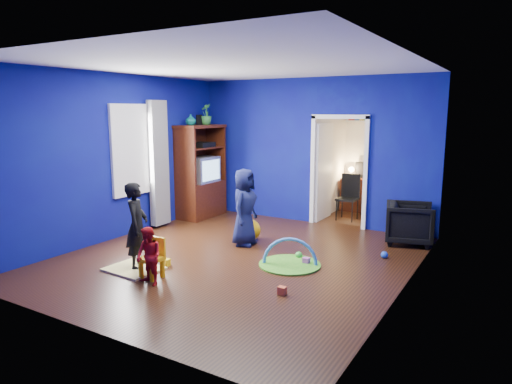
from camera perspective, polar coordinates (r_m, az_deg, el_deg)
The scene contains 34 objects.
floor at distance 7.14m, azimuth -2.40°, elevation -8.30°, with size 5.00×5.50×0.01m, color black.
ceiling at distance 6.80m, azimuth -2.59°, elevation 15.57°, with size 5.00×5.50×0.01m, color white.
wall_back at distance 9.23m, azimuth 6.90°, elevation 5.06°, with size 5.00×0.02×2.90m, color #0A096C.
wall_front at distance 4.78m, azimuth -20.78°, elevation -0.23°, with size 5.00×0.02×2.90m, color #0A096C.
wall_left at distance 8.44m, azimuth -16.91°, elevation 4.23°, with size 0.02×5.50×2.90m, color #0A096C.
wall_right at distance 5.85m, azimuth 18.50°, elevation 1.70°, with size 0.02×5.50×2.90m, color #0A096C.
alcove at distance 9.85m, azimuth 12.14°, elevation 4.06°, with size 1.00×1.75×2.50m, color silver, non-canonical shape.
armchair at distance 8.25m, azimuth 18.64°, elevation -3.72°, with size 0.76×0.78×0.71m, color black.
child_black at distance 6.76m, azimuth -14.66°, elevation -4.13°, with size 0.46×0.30×1.26m, color black.
child_navy at distance 7.67m, azimuth -1.46°, elevation -1.92°, with size 0.64×0.42×1.31m, color #10153B.
toddler_red at distance 6.15m, azimuth -13.26°, elevation -7.85°, with size 0.38×0.29×0.77m, color red.
vase at distance 9.47m, azimuth -8.17°, elevation 8.94°, with size 0.22×0.22×0.23m, color #0D6B6F.
potted_plant at distance 9.88m, azimuth -6.28°, elevation 9.65°, with size 0.25×0.25×0.44m, color #308535.
tv_armoire at distance 9.79m, azimuth -6.91°, elevation 2.58°, with size 0.58×1.14×1.96m, color #40100A.
crt_tv at distance 9.76m, azimuth -6.73°, elevation 2.80°, with size 0.46×0.70×0.54m, color silver.
yellow_blanket at distance 6.86m, azimuth -15.02°, elevation -9.27°, with size 0.75×0.60×0.03m, color #F2E07A.
hopper_ball at distance 8.01m, azimuth -0.80°, elevation -4.78°, with size 0.38×0.38×0.38m, color yellow.
kid_chair at distance 6.43m, azimuth -12.95°, elevation -8.31°, with size 0.28×0.28×0.50m, color yellow.
play_mat at distance 6.84m, azimuth 4.24°, elevation -9.03°, with size 0.91×0.91×0.02m, color #3B9421.
toy_arch at distance 6.84m, azimuth 4.24°, elevation -8.97°, with size 0.82×0.82×0.05m, color #3F8CD8.
window_left at distance 8.66m, azimuth -15.17°, elevation 5.12°, with size 0.03×0.95×1.55m, color white.
curtain at distance 9.00m, azimuth -12.06°, elevation 3.50°, with size 0.14×0.42×2.40m, color slate.
doorway at distance 9.05m, azimuth 10.32°, elevation 2.33°, with size 1.16×0.10×2.10m, color white.
study_desk at distance 10.57m, azimuth 13.06°, elevation -0.37°, with size 0.88×0.44×0.75m, color #3D140A.
desk_monitor at distance 10.60m, azimuth 13.39°, elevation 2.79°, with size 0.40×0.05×0.32m, color black.
desk_lamp at distance 10.63m, azimuth 11.84°, elevation 2.76°, with size 0.14×0.14×0.14m, color #FFD88C.
folding_chair at distance 9.66m, azimuth 11.35°, elevation -0.77°, with size 0.40×0.40×0.92m, color black.
book_shelf at distance 10.51m, azimuth 13.61°, elevation 8.58°, with size 0.88×0.24×0.04m, color white.
toy_0 at distance 5.81m, azimuth 3.28°, elevation -12.20°, with size 0.10×0.08×0.10m, color #DA4F24.
toy_1 at distance 7.40m, azimuth 15.75°, elevation -7.54°, with size 0.11×0.11×0.11m, color blue.
toy_2 at distance 6.93m, azimuth -11.11°, elevation -8.61°, with size 0.10×0.08×0.10m, color yellow.
toy_3 at distance 7.15m, azimuth 5.37°, elevation -7.82°, with size 0.11×0.11×0.11m, color green.
toy_4 at distance 6.90m, azimuth 6.29°, elevation -8.57°, with size 0.10×0.08×0.10m, color #C84BAB.
toy_5 at distance 7.38m, azimuth -12.40°, elevation -7.45°, with size 0.11×0.11×0.11m, color #2787E1.
Camera 1 is at (3.70, -5.67, 2.26)m, focal length 32.00 mm.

